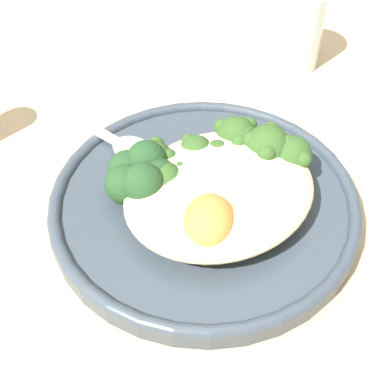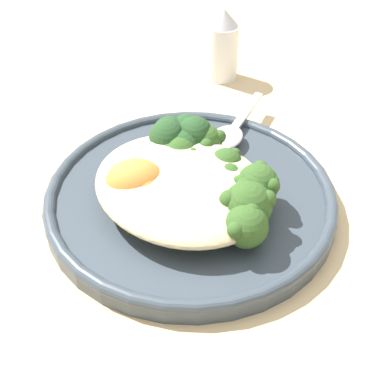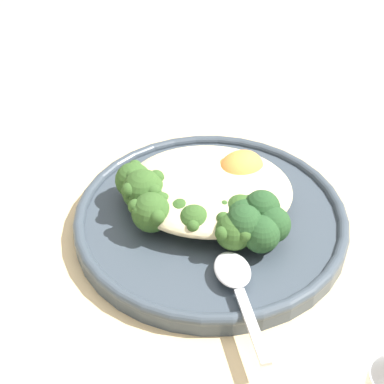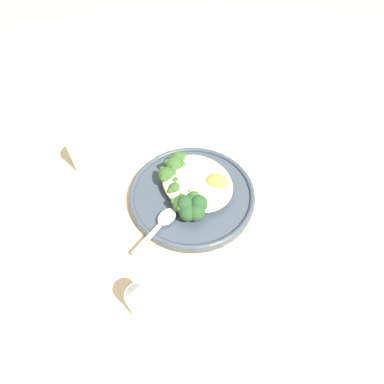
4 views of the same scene
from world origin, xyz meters
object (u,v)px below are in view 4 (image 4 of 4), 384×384
Objects in this scene: broccoli_stalk_0 at (182,164)px; salt_shaker at (139,300)px; broccoli_stalk_6 at (186,199)px; broccoli_stalk_3 at (174,178)px; sweet_potato_chunk_1 at (215,185)px; plate at (192,194)px; kale_tuft at (192,207)px; water_glass at (85,152)px; sweet_potato_chunk_0 at (216,184)px; quinoa_mound at (197,182)px; broccoli_stalk_5 at (179,189)px; spoon at (164,221)px; sweet_potato_chunk_2 at (213,183)px; broccoli_stalk_4 at (181,183)px; broccoli_stalk_2 at (173,176)px; broccoli_stalk_1 at (177,167)px; broccoli_stalk_7 at (195,196)px.

salt_shaker is (0.20, -0.23, 0.01)m from broccoli_stalk_0.
broccoli_stalk_3 is at bearing -121.61° from broccoli_stalk_6.
plate is at bearing -120.81° from sweet_potato_chunk_1.
plate is 0.06m from kale_tuft.
broccoli_stalk_6 is 1.25× the size of water_glass.
plate is 5.21× the size of sweet_potato_chunk_0.
sweet_potato_chunk_0 reaches higher than quinoa_mound.
spoon is (0.04, -0.07, -0.01)m from broccoli_stalk_5.
sweet_potato_chunk_0 is 1.14× the size of sweet_potato_chunk_2.
sweet_potato_chunk_2 reaches higher than broccoli_stalk_4.
water_glass reaches higher than broccoli_stalk_2.
kale_tuft reaches higher than plate.
broccoli_stalk_5 reaches higher than quinoa_mound.
broccoli_stalk_6 is (0.02, -0.05, -0.00)m from quinoa_mound.
broccoli_stalk_1 reaches higher than spoon.
plate is at bearing -117.67° from sweet_potato_chunk_2.
broccoli_stalk_6 is at bearing 170.83° from spoon.
water_glass reaches higher than quinoa_mound.
kale_tuft is at bearing 104.84° from broccoli_stalk_4.
broccoli_stalk_3 is 0.90× the size of broccoli_stalk_6.
salt_shaker reaches higher than broccoli_stalk_6.
broccoli_stalk_3 is at bearing 168.52° from kale_tuft.
broccoli_stalk_7 is at bearing 165.64° from spoon.
quinoa_mound is 3.62× the size of sweet_potato_chunk_2.
broccoli_stalk_1 is 1.21× the size of salt_shaker.
broccoli_stalk_6 is at bearing -64.50° from quinoa_mound.
broccoli_stalk_0 is 2.36× the size of sweet_potato_chunk_2.
broccoli_stalk_2 is (0.02, -0.04, 0.00)m from broccoli_stalk_0.
broccoli_stalk_7 reaches higher than broccoli_stalk_4.
broccoli_stalk_4 is at bearing 146.22° from broccoli_stalk_3.
plate is at bearing 156.75° from broccoli_stalk_3.
plate is at bearing 31.60° from water_glass.
broccoli_stalk_4 is 1.21× the size of kale_tuft.
sweet_potato_chunk_2 reaches higher than spoon.
broccoli_stalk_7 is at bearing 27.70° from water_glass.
quinoa_mound is at bearing 173.39° from broccoli_stalk_1.
quinoa_mound is 0.06m from broccoli_stalk_1.
broccoli_stalk_7 reaches higher than broccoli_stalk_5.
plate is 0.10m from spoon.
spoon is (0.00, -0.13, -0.01)m from sweet_potato_chunk_1.
plate is 4.16× the size of sweet_potato_chunk_1.
quinoa_mound reaches higher than plate.
salt_shaker is at bearing 15.18° from broccoli_stalk_6.
salt_shaker is (0.19, -0.20, 0.01)m from broccoli_stalk_2.
broccoli_stalk_0 reaches higher than broccoli_stalk_5.
salt_shaker reaches higher than broccoli_stalk_4.
broccoli_stalk_6 reaches higher than broccoli_stalk_4.
sweet_potato_chunk_0 is at bearing 177.74° from broccoli_stalk_2.
broccoli_stalk_1 is 0.13m from spoon.
sweet_potato_chunk_1 is 0.31m from water_glass.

